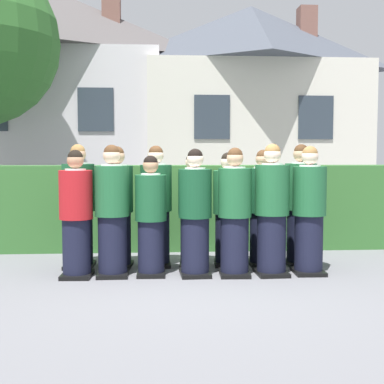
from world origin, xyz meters
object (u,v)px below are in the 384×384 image
at_px(student_front_row_6, 309,213).
at_px(student_rear_row_1, 117,210).
at_px(student_rear_row_6, 300,207).
at_px(student_rear_row_0, 79,209).
at_px(student_front_row_2, 151,219).
at_px(student_in_red_blazer, 76,217).
at_px(student_front_row_5, 272,213).
at_px(student_rear_row_3, 193,212).
at_px(student_rear_row_5, 263,210).
at_px(student_front_row_1, 112,214).
at_px(student_front_row_3, 195,215).
at_px(student_rear_row_2, 156,209).
at_px(student_rear_row_4, 228,212).
at_px(student_front_row_4, 235,215).

relative_size(student_front_row_6, student_rear_row_1, 1.00).
bearing_deg(student_rear_row_6, student_front_row_6, -94.25).
xyz_separation_m(student_rear_row_0, student_rear_row_1, (0.53, -0.03, -0.01)).
height_order(student_front_row_2, student_front_row_6, student_front_row_6).
bearing_deg(student_in_red_blazer, student_rear_row_1, 49.81).
bearing_deg(student_front_row_2, student_rear_row_1, 131.52).
height_order(student_front_row_5, student_rear_row_3, student_front_row_5).
relative_size(student_front_row_5, student_rear_row_6, 1.00).
xyz_separation_m(student_front_row_6, student_rear_row_5, (-0.49, 0.55, -0.02)).
relative_size(student_front_row_1, student_front_row_5, 0.99).
xyz_separation_m(student_front_row_3, student_rear_row_3, (0.01, 0.58, -0.03)).
bearing_deg(student_front_row_1, student_rear_row_2, 45.86).
bearing_deg(student_in_red_blazer, student_rear_row_6, 10.39).
bearing_deg(student_rear_row_0, student_front_row_5, -13.91).
distance_m(student_rear_row_2, student_rear_row_3, 0.51).
distance_m(student_rear_row_0, student_rear_row_6, 3.07).
relative_size(student_front_row_1, student_front_row_3, 1.03).
relative_size(student_front_row_1, student_rear_row_5, 1.04).
bearing_deg(student_front_row_2, student_rear_row_3, 42.87).
distance_m(student_front_row_5, student_rear_row_6, 0.80).
bearing_deg(student_rear_row_4, student_rear_row_3, -178.59).
bearing_deg(student_in_red_blazer, student_front_row_5, -0.87).
xyz_separation_m(student_front_row_1, student_rear_row_3, (1.06, 0.53, -0.05)).
xyz_separation_m(student_front_row_3, student_front_row_5, (0.98, -0.02, 0.03)).
distance_m(student_rear_row_4, student_rear_row_6, 1.02).
height_order(student_front_row_3, student_rear_row_0, student_rear_row_0).
distance_m(student_rear_row_0, student_rear_row_3, 1.57).
xyz_separation_m(student_in_red_blazer, student_rear_row_5, (2.48, 0.55, 0.00)).
distance_m(student_front_row_4, student_rear_row_1, 1.64).
height_order(student_front_row_1, student_rear_row_4, student_front_row_1).
distance_m(student_front_row_2, student_rear_row_0, 1.14).
height_order(student_front_row_5, student_rear_row_5, student_front_row_5).
height_order(student_rear_row_0, student_rear_row_1, student_rear_row_0).
relative_size(student_front_row_1, student_front_row_4, 1.02).
bearing_deg(student_rear_row_4, student_front_row_3, -130.02).
distance_m(student_front_row_3, student_rear_row_3, 0.58).
bearing_deg(student_in_red_blazer, student_front_row_1, 4.57).
bearing_deg(student_rear_row_3, student_rear_row_1, -179.53).
xyz_separation_m(student_front_row_4, student_rear_row_6, (1.02, 0.60, 0.03)).
bearing_deg(student_front_row_5, student_in_red_blazer, 179.13).
bearing_deg(student_rear_row_3, student_in_red_blazer, -159.41).
bearing_deg(student_rear_row_6, student_front_row_4, -149.66).
height_order(student_in_red_blazer, student_front_row_6, student_front_row_6).
distance_m(student_rear_row_4, student_rear_row_5, 0.49).
distance_m(student_rear_row_2, student_rear_row_6, 2.02).
relative_size(student_rear_row_1, student_rear_row_2, 0.99).
distance_m(student_front_row_4, student_rear_row_6, 1.18).
height_order(student_in_red_blazer, student_rear_row_4, student_in_red_blazer).
bearing_deg(student_rear_row_0, student_rear_row_3, -0.86).
height_order(student_front_row_2, student_rear_row_4, student_rear_row_4).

